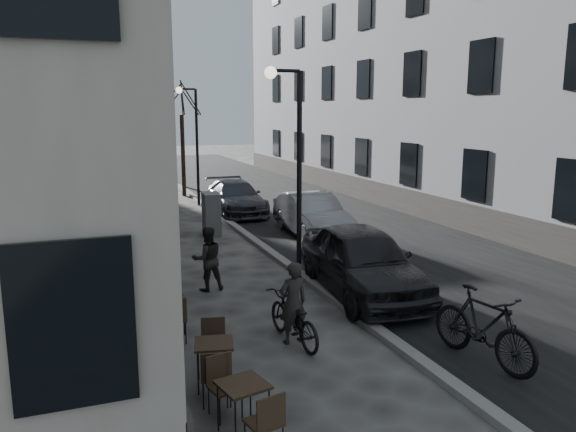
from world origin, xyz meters
TOP-DOWN VIEW (x-y plane):
  - ground at (0.00, 0.00)m, footprint 120.00×120.00m
  - road at (3.85, 16.00)m, footprint 7.30×60.00m
  - kerb at (0.20, 16.00)m, footprint 0.25×60.00m
  - building_right at (9.50, 16.50)m, footprint 4.00×35.00m
  - streetlamp_near at (-0.17, 6.00)m, footprint 0.90×0.28m
  - streetlamp_far at (-0.17, 18.00)m, footprint 0.90×0.28m
  - tree_near at (-0.10, 21.00)m, footprint 2.40×2.40m
  - tree_far at (-0.10, 27.00)m, footprint 2.40×2.40m
  - bistro_set_a at (-3.08, 0.16)m, footprint 0.69×1.46m
  - bistro_set_b at (-3.13, 1.55)m, footprint 0.68×1.46m
  - bistro_set_c at (-3.47, 3.93)m, footprint 0.62×1.48m
  - utility_cabinet at (-0.80, 11.95)m, footprint 0.59×0.98m
  - bicycle at (-1.44, 2.66)m, footprint 0.82×1.81m
  - cyclist_rider at (-1.44, 2.66)m, footprint 0.59×0.42m
  - pedestrian_near at (-2.21, 6.15)m, footprint 0.76×0.61m
  - pedestrian_mid at (-3.38, 7.13)m, footprint 1.18×0.86m
  - pedestrian_far at (-3.27, 8.25)m, footprint 1.11×0.56m
  - car_near at (1.00, 4.64)m, footprint 2.26×4.74m
  - car_mid at (2.30, 10.63)m, footprint 1.67×4.33m
  - car_far at (1.00, 15.52)m, footprint 1.91×4.55m
  - moped at (1.20, 0.80)m, footprint 0.96×2.17m

SIDE VIEW (x-z plane):
  - ground at x=0.00m, z-range 0.00..0.00m
  - road at x=3.85m, z-range 0.00..0.00m
  - kerb at x=0.20m, z-range 0.00..0.12m
  - bistro_set_b at x=-3.13m, z-range 0.01..0.85m
  - bistro_set_a at x=-3.08m, z-range 0.01..0.85m
  - bistro_set_c at x=-3.47m, z-range 0.01..0.88m
  - bicycle at x=-1.44m, z-range 0.00..0.92m
  - moped at x=1.20m, z-range 0.00..1.26m
  - car_far at x=1.00m, z-range 0.00..1.31m
  - car_mid at x=2.30m, z-range 0.00..1.41m
  - utility_cabinet at x=-0.80m, z-range 0.00..1.41m
  - pedestrian_near at x=-2.21m, z-range 0.00..1.50m
  - cyclist_rider at x=-1.44m, z-range 0.00..1.50m
  - car_near at x=1.00m, z-range 0.00..1.56m
  - pedestrian_mid at x=-3.38m, z-range 0.00..1.63m
  - pedestrian_far at x=-3.27m, z-range 0.00..1.81m
  - streetlamp_near at x=-0.17m, z-range 0.62..5.71m
  - streetlamp_far at x=-0.17m, z-range 0.62..5.71m
  - tree_near at x=-0.10m, z-range 1.81..7.51m
  - tree_far at x=-0.10m, z-range 1.81..7.51m
  - building_right at x=9.50m, z-range 0.00..16.00m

